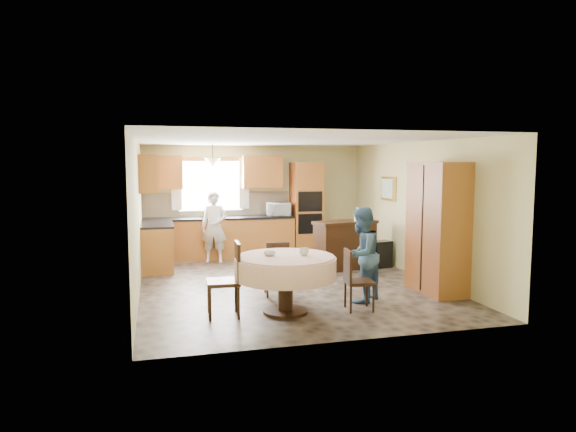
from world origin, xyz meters
The scene contains 36 objects.
floor centered at (0.00, 0.00, 0.00)m, with size 5.00×6.00×0.01m, color brown.
ceiling centered at (0.00, 0.00, 2.50)m, with size 5.00×6.00×0.01m, color white.
wall_back centered at (0.00, 3.00, 1.25)m, with size 5.00×0.02×2.50m, color tan.
wall_front centered at (0.00, -3.00, 1.25)m, with size 5.00×0.02×2.50m, color tan.
wall_left centered at (-2.50, 0.00, 1.25)m, with size 0.02×6.00×2.50m, color tan.
wall_right centered at (2.50, 0.00, 1.25)m, with size 0.02×6.00×2.50m, color tan.
window centered at (-1.00, 2.98, 1.60)m, with size 1.40×0.03×1.10m, color white.
curtain_left centered at (-1.75, 2.93, 1.65)m, with size 0.22×0.02×1.15m, color white.
curtain_right centered at (-0.25, 2.93, 1.65)m, with size 0.22×0.02×1.15m, color white.
base_cab_back centered at (-0.85, 2.70, 0.44)m, with size 3.30×0.60×0.88m, color #CE8537.
counter_back centered at (-0.85, 2.70, 0.90)m, with size 3.30×0.64×0.04m, color black.
base_cab_left centered at (-2.20, 1.80, 0.44)m, with size 0.60×1.20×0.88m, color #CE8537.
counter_left centered at (-2.20, 1.80, 0.90)m, with size 0.64×1.20×0.04m, color black.
backsplash centered at (-0.85, 2.99, 1.18)m, with size 3.30×0.02×0.55m, color beige.
wall_cab_left centered at (-2.05, 2.83, 1.91)m, with size 0.85×0.33×0.72m, color #C47931.
wall_cab_right centered at (0.15, 2.83, 1.91)m, with size 0.90×0.33×0.72m, color #C47931.
wall_cab_side centered at (-2.33, 1.80, 1.91)m, with size 0.33×1.20×0.72m, color #C47931.
oven_tower centered at (1.15, 2.69, 1.06)m, with size 0.66×0.62×2.12m, color #CE8537.
oven_upper centered at (1.15, 2.38, 1.25)m, with size 0.56×0.01×0.45m, color black.
oven_lower centered at (1.15, 2.38, 0.75)m, with size 0.56×0.01×0.45m, color black.
pendant centered at (-1.00, 2.50, 2.12)m, with size 0.36×0.36×0.18m, color beige.
sideboard centered at (1.44, 0.95, 0.45)m, with size 1.27×0.52×0.90m, color #341B0E.
space_heater centered at (2.20, 0.89, 0.27)m, with size 0.39×0.27×0.54m, color black.
cupboard centered at (2.22, -1.17, 1.06)m, with size 0.56×1.11×2.13m, color #CE8537.
dining_table centered at (-0.47, -1.69, 0.64)m, with size 1.43×1.43×0.82m.
chair_left centered at (-1.25, -1.64, 0.57)m, with size 0.47×0.47×1.03m.
chair_back centered at (-0.37, -0.77, 0.49)m, with size 0.42×0.42×0.88m.
chair_right centered at (0.53, -1.81, 0.49)m, with size 0.43×0.43×0.88m.
framed_picture centered at (2.47, 1.17, 1.58)m, with size 0.06×0.60×0.49m.
microwave centered at (0.48, 2.65, 1.07)m, with size 0.53×0.36×0.30m, color silver.
person_sink centered at (-1.01, 2.30, 0.75)m, with size 0.55×0.36×1.51m, color silver.
person_dining centered at (0.80, -1.40, 0.73)m, with size 0.71×0.55×1.45m, color #3C5E83.
bowl_sideboard centered at (1.15, 0.95, 0.93)m, with size 0.23×0.23×0.06m, color #B2B2B2.
bottle_sideboard centered at (1.69, 0.95, 1.06)m, with size 0.12×0.12×0.32m, color silver.
cup_table centered at (-0.21, -1.72, 0.87)m, with size 0.14×0.14×0.11m, color #B2B2B2.
bowl_table centered at (-0.68, -1.61, 0.85)m, with size 0.18×0.18×0.06m, color #B2B2B2.
Camera 1 is at (-2.23, -8.56, 2.13)m, focal length 32.00 mm.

